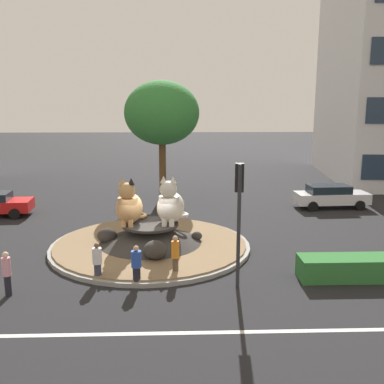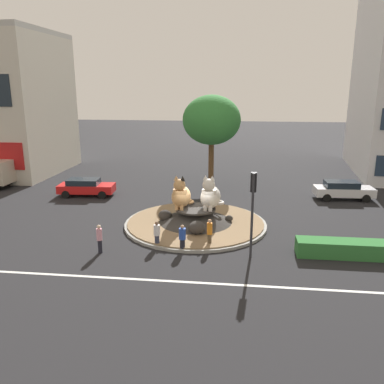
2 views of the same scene
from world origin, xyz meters
TOP-DOWN VIEW (x-y plane):
  - ground_plane at (0.00, 0.00)m, footprint 160.00×160.00m
  - lane_centreline at (0.00, -7.99)m, footprint 112.00×0.20m
  - roundabout_island at (-0.01, -0.03)m, footprint 9.44×9.44m
  - cat_statue_calico at (-0.97, 0.03)m, footprint 1.55×2.29m
  - cat_statue_white at (0.97, 0.08)m, footprint 1.82×2.42m
  - traffic_light_mast at (3.54, -4.57)m, footprint 0.34×0.46m
  - clipped_hedge_strip at (8.80, -4.06)m, footprint 5.54×1.20m
  - broadleaf_tree_behind_island at (0.26, 10.58)m, footprint 5.15×5.15m
  - pedestrian_blue_shirt at (-0.26, -4.39)m, footprint 0.39×0.39m
  - pedestrian_white_shirt at (-1.81, -3.94)m, footprint 0.37×0.37m
  - pedestrian_pink_shirt at (-4.79, -5.16)m, footprint 0.31×0.31m
  - pedestrian_orange_shirt at (1.20, -3.59)m, footprint 0.32×0.32m
  - sedan_on_far_lane at (11.31, 7.64)m, footprint 4.76×2.12m

SIDE VIEW (x-z plane):
  - ground_plane at x=0.00m, z-range 0.00..0.00m
  - lane_centreline at x=0.00m, z-range 0.00..0.01m
  - roundabout_island at x=-0.01m, z-range -0.15..1.04m
  - clipped_hedge_strip at x=8.80m, z-range 0.00..0.90m
  - sedan_on_far_lane at x=11.31m, z-range 0.04..1.55m
  - pedestrian_white_shirt at x=-1.81m, z-range 0.03..1.57m
  - pedestrian_blue_shirt at x=-0.26m, z-range 0.03..1.60m
  - pedestrian_pink_shirt at x=-4.79m, z-range 0.06..1.71m
  - pedestrian_orange_shirt at x=1.20m, z-range 0.06..1.75m
  - cat_statue_calico at x=-0.97m, z-range 0.89..3.14m
  - cat_statue_white at x=0.97m, z-range 0.88..3.20m
  - traffic_light_mast at x=3.54m, z-range 0.94..5.60m
  - broadleaf_tree_behind_island at x=0.26m, z-range 1.91..10.18m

